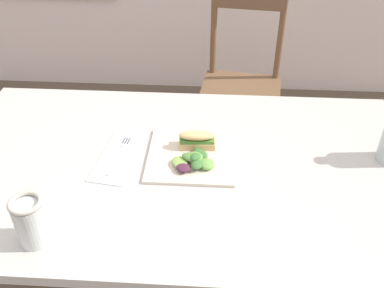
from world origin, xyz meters
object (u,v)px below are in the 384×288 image
Objects in this scene: dining_table at (181,194)px; mason_jar_iced_tea at (31,223)px; fork_on_napkin at (120,152)px; chair_wooden_far at (241,87)px; plate_lunch at (191,156)px; sandwich_half_front at (197,139)px.

mason_jar_iced_tea is at bearing -136.61° from dining_table.
fork_on_napkin is at bearing 68.19° from mason_jar_iced_tea.
chair_wooden_far is 1.02m from plate_lunch.
mason_jar_iced_tea is at bearing -134.09° from sandwich_half_front.
fork_on_napkin is (-0.23, -0.04, -0.03)m from sandwich_half_front.
plate_lunch is 2.28× the size of sandwich_half_front.
plate_lunch is at bearing -101.66° from chair_wooden_far.
plate_lunch is (0.03, 0.04, 0.13)m from dining_table.
plate_lunch is 0.50m from mason_jar_iced_tea.
sandwich_half_front reaches higher than plate_lunch.
sandwich_half_front is at bearing -101.22° from chair_wooden_far.
sandwich_half_front reaches higher than fork_on_napkin.
plate_lunch is 0.22m from fork_on_napkin.
chair_wooden_far is at bearing 78.78° from sandwich_half_front.
fork_on_napkin is at bearing -113.46° from chair_wooden_far.
chair_wooden_far reaches higher than dining_table.
mason_jar_iced_tea is at bearing -111.81° from fork_on_napkin.
plate_lunch reaches higher than fork_on_napkin.
chair_wooden_far reaches higher than sandwich_half_front.
plate_lunch is 1.39× the size of fork_on_napkin.
dining_table is 10.87× the size of mason_jar_iced_tea.
dining_table is 0.18m from sandwich_half_front.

